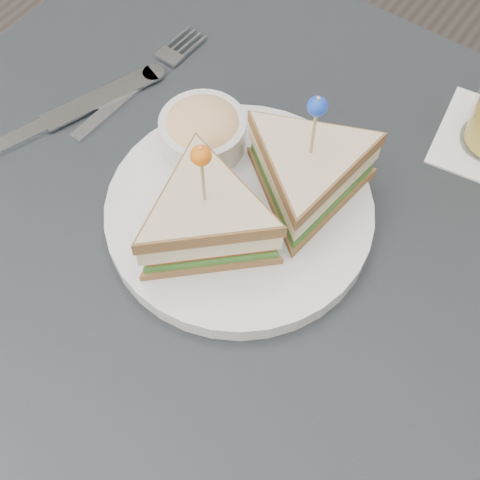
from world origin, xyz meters
The scene contains 5 objects.
ground_plane centered at (0.00, 0.00, 0.00)m, with size 3.50×3.50×0.00m, color #3F3833.
table centered at (0.00, 0.00, 0.67)m, with size 0.80×0.80×0.75m.
plate_meal centered at (-0.02, 0.06, 0.79)m, with size 0.31×0.31×0.15m.
cutlery_fork centered at (-0.21, 0.15, 0.75)m, with size 0.03×0.20×0.01m.
cutlery_knife centered at (-0.25, 0.04, 0.75)m, with size 0.11×0.24×0.01m.
Camera 1 is at (0.18, -0.23, 1.30)m, focal length 50.00 mm.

